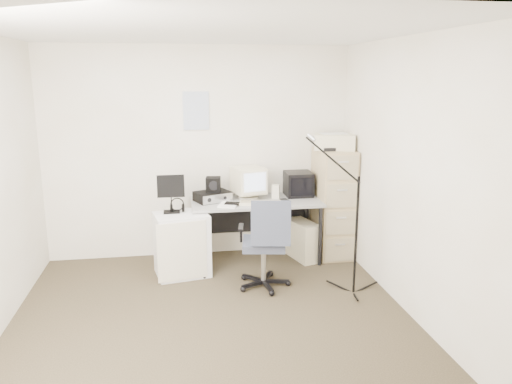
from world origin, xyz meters
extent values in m
cube|color=#2C2817|center=(0.00, 0.00, -0.01)|extent=(3.60, 3.60, 0.01)
cube|color=white|center=(0.00, 0.00, 2.50)|extent=(3.60, 3.60, 0.01)
cube|color=white|center=(0.00, 1.80, 1.25)|extent=(3.60, 0.02, 2.50)
cube|color=white|center=(0.00, -1.80, 1.25)|extent=(3.60, 0.02, 2.50)
cube|color=white|center=(1.80, 0.00, 1.25)|extent=(0.02, 3.60, 2.50)
cube|color=white|center=(-0.02, 1.79, 1.75)|extent=(0.30, 0.02, 0.44)
cube|color=tan|center=(1.58, 1.48, 0.65)|extent=(0.40, 0.60, 1.30)
cube|color=beige|center=(1.58, 1.50, 1.39)|extent=(0.54, 0.44, 0.18)
cube|color=#999994|center=(0.63, 1.45, 0.36)|extent=(1.50, 0.70, 0.73)
cube|color=beige|center=(0.56, 1.57, 0.92)|extent=(0.42, 0.43, 0.37)
cube|color=black|center=(1.18, 1.61, 0.87)|extent=(0.32, 0.34, 0.29)
cube|color=beige|center=(0.88, 1.52, 0.81)|extent=(0.11, 0.11, 0.16)
cube|color=beige|center=(0.66, 1.27, 0.74)|extent=(0.51, 0.26, 0.03)
cube|color=black|center=(0.94, 1.30, 0.75)|extent=(0.10, 0.14, 0.04)
cube|color=black|center=(0.13, 1.51, 0.79)|extent=(0.46, 0.40, 0.11)
cube|color=black|center=(0.14, 1.53, 0.92)|extent=(0.19, 0.18, 0.17)
cube|color=white|center=(0.29, 1.28, 0.74)|extent=(0.28, 0.32, 0.02)
cube|color=beige|center=(1.19, 1.40, 0.23)|extent=(0.34, 0.53, 0.46)
cube|color=#444958|center=(0.58, 0.68, 0.48)|extent=(0.64, 0.64, 0.97)
cube|color=silver|center=(-0.24, 1.14, 0.35)|extent=(0.63, 0.54, 0.69)
cube|color=black|center=(-0.34, 1.22, 0.91)|extent=(0.33, 0.25, 0.43)
torus|color=black|center=(-0.28, 1.23, 0.74)|extent=(0.22, 0.22, 0.03)
cylinder|color=black|center=(1.46, 0.38, 0.79)|extent=(0.03, 0.03, 1.58)
camera|label=1|loc=(-0.29, -4.11, 2.16)|focal=35.00mm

